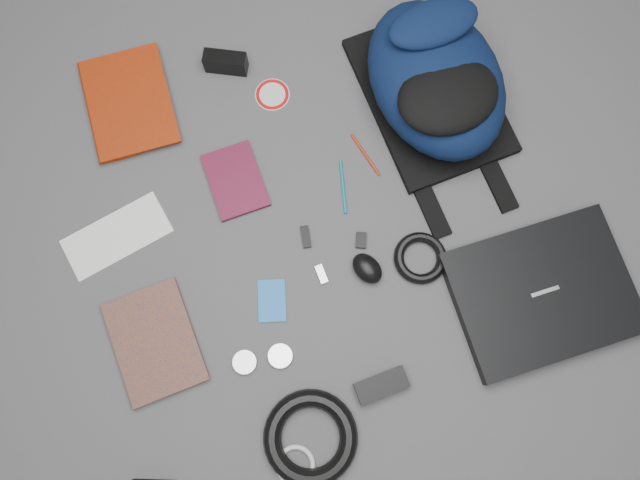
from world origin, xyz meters
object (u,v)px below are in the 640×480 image
object	(u,v)px
compact_camera	(226,62)
dvd_case	(235,181)
comic_book	(117,357)
mouse	(367,268)
power_brick	(381,385)
laptop	(542,293)
textbook_red	(88,114)
backpack	(436,79)

from	to	relation	value
compact_camera	dvd_case	bearing A→B (deg)	-77.13
comic_book	compact_camera	xyz separation A→B (m)	(0.40, 0.61, 0.02)
mouse	power_brick	bearing A→B (deg)	-124.97
dvd_case	power_brick	xyz separation A→B (m)	(0.19, -0.54, 0.01)
laptop	mouse	world-z (taller)	mouse
textbook_red	power_brick	xyz separation A→B (m)	(0.48, -0.79, -0.00)
backpack	laptop	distance (m)	0.53
textbook_red	mouse	world-z (taller)	mouse
comic_book	dvd_case	size ratio (longest dim) A/B	1.43
laptop	compact_camera	xyz separation A→B (m)	(-0.53, 0.73, 0.01)
comic_book	compact_camera	distance (m)	0.73
backpack	comic_book	size ratio (longest dim) A/B	1.88
dvd_case	backpack	bearing A→B (deg)	4.94
backpack	dvd_case	bearing A→B (deg)	-176.79
dvd_case	mouse	bearing A→B (deg)	-54.66
mouse	power_brick	size ratio (longest dim) A/B	0.69
laptop	power_brick	distance (m)	0.41
comic_book	compact_camera	bearing A→B (deg)	50.98
dvd_case	textbook_red	bearing A→B (deg)	135.32
backpack	mouse	world-z (taller)	backpack
comic_book	textbook_red	bearing A→B (deg)	79.01
compact_camera	backpack	bearing A→B (deg)	-2.01
textbook_red	dvd_case	size ratio (longest dim) A/B	1.58
textbook_red	mouse	distance (m)	0.75
dvd_case	power_brick	bearing A→B (deg)	-74.51
comic_book	compact_camera	world-z (taller)	compact_camera
laptop	textbook_red	size ratio (longest dim) A/B	1.44
compact_camera	power_brick	bearing A→B (deg)	-57.52
laptop	mouse	distance (m)	0.39
comic_book	power_brick	world-z (taller)	power_brick
comic_book	mouse	world-z (taller)	mouse
laptop	power_brick	bearing A→B (deg)	-168.43
dvd_case	compact_camera	size ratio (longest dim) A/B	1.66
dvd_case	power_brick	size ratio (longest dim) A/B	1.49
laptop	textbook_red	bearing A→B (deg)	140.15
textbook_red	mouse	bearing A→B (deg)	-45.87
compact_camera	comic_book	bearing A→B (deg)	-100.25
laptop	compact_camera	bearing A→B (deg)	124.79
dvd_case	compact_camera	world-z (taller)	compact_camera
laptop	dvd_case	bearing A→B (deg)	141.47
textbook_red	power_brick	size ratio (longest dim) A/B	2.35
mouse	power_brick	xyz separation A→B (m)	(-0.05, -0.25, -0.01)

